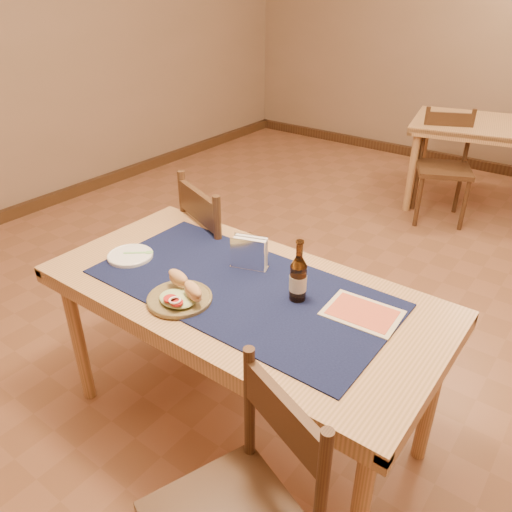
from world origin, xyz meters
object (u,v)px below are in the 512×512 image
Objects in this scene: main_table at (241,305)px; sandwich_plate at (181,295)px; chair_main_far at (229,259)px; napkin_holder at (249,254)px; beer_bottle at (298,278)px.

sandwich_plate is at bearing -119.42° from main_table.
chair_main_far reaches higher than main_table.
sandwich_plate is at bearing -98.68° from napkin_holder.
beer_bottle is at bearing -14.84° from napkin_holder.
sandwich_plate is (0.35, -0.69, 0.28)m from chair_main_far.
main_table is 0.27m from sandwich_plate.
beer_bottle is at bearing -31.06° from chair_main_far.
main_table is at bearing -45.78° from chair_main_far.
chair_main_far is 0.82m from sandwich_plate.
chair_main_far is 5.79× the size of napkin_holder.
chair_main_far is (-0.47, 0.48, -0.16)m from main_table.
beer_bottle is at bearing 16.13° from main_table.
sandwich_plate is (-0.12, -0.21, 0.11)m from main_table.
napkin_holder is at bearing 81.32° from sandwich_plate.
sandwich_plate is 0.44m from beer_bottle.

